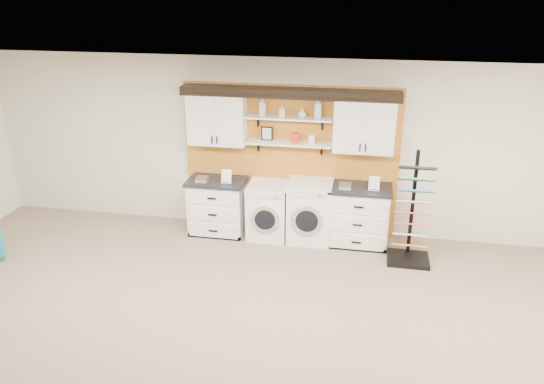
% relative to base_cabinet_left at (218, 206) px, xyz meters
% --- Properties ---
extents(ceiling, '(10.00, 10.00, 0.00)m').
position_rel_base_cabinet_left_xyz_m(ceiling, '(1.13, -3.64, 2.35)').
color(ceiling, white).
rests_on(ceiling, wall_back).
extents(wall_back, '(10.00, 0.00, 10.00)m').
position_rel_base_cabinet_left_xyz_m(wall_back, '(1.13, 0.36, 0.95)').
color(wall_back, beige).
rests_on(wall_back, floor).
extents(accent_panel, '(3.40, 0.07, 2.40)m').
position_rel_base_cabinet_left_xyz_m(accent_panel, '(1.13, 0.32, 0.75)').
color(accent_panel, '#B96D1F').
rests_on(accent_panel, wall_back).
extents(upper_cabinet_left, '(0.90, 0.35, 0.84)m').
position_rel_base_cabinet_left_xyz_m(upper_cabinet_left, '(-0.00, 0.15, 1.43)').
color(upper_cabinet_left, white).
rests_on(upper_cabinet_left, wall_back).
extents(upper_cabinet_right, '(0.90, 0.35, 0.84)m').
position_rel_base_cabinet_left_xyz_m(upper_cabinet_right, '(2.26, 0.15, 1.43)').
color(upper_cabinet_right, white).
rests_on(upper_cabinet_right, wall_back).
extents(shelf_lower, '(1.32, 0.28, 0.03)m').
position_rel_base_cabinet_left_xyz_m(shelf_lower, '(1.13, 0.16, 1.08)').
color(shelf_lower, white).
rests_on(shelf_lower, wall_back).
extents(shelf_upper, '(1.32, 0.28, 0.03)m').
position_rel_base_cabinet_left_xyz_m(shelf_upper, '(1.13, 0.16, 1.48)').
color(shelf_upper, white).
rests_on(shelf_upper, wall_back).
extents(crown_molding, '(3.30, 0.41, 0.13)m').
position_rel_base_cabinet_left_xyz_m(crown_molding, '(1.13, 0.17, 1.87)').
color(crown_molding, black).
rests_on(crown_molding, wall_back).
extents(picture_frame, '(0.18, 0.02, 0.22)m').
position_rel_base_cabinet_left_xyz_m(picture_frame, '(0.78, 0.21, 1.20)').
color(picture_frame, black).
rests_on(picture_frame, shelf_lower).
extents(canister_red, '(0.11, 0.11, 0.16)m').
position_rel_base_cabinet_left_xyz_m(canister_red, '(1.23, 0.16, 1.17)').
color(canister_red, red).
rests_on(canister_red, shelf_lower).
extents(canister_cream, '(0.10, 0.10, 0.14)m').
position_rel_base_cabinet_left_xyz_m(canister_cream, '(1.48, 0.16, 1.16)').
color(canister_cream, silver).
rests_on(canister_cream, shelf_lower).
extents(base_cabinet_left, '(0.93, 0.66, 0.91)m').
position_rel_base_cabinet_left_xyz_m(base_cabinet_left, '(0.00, 0.00, 0.00)').
color(base_cabinet_left, white).
rests_on(base_cabinet_left, floor).
extents(base_cabinet_right, '(0.97, 0.66, 0.95)m').
position_rel_base_cabinet_left_xyz_m(base_cabinet_right, '(2.26, -0.00, 0.02)').
color(base_cabinet_right, white).
rests_on(base_cabinet_right, floor).
extents(washer, '(0.64, 0.71, 0.90)m').
position_rel_base_cabinet_left_xyz_m(washer, '(0.85, -0.00, -0.00)').
color(washer, white).
rests_on(washer, floor).
extents(dryer, '(0.69, 0.71, 0.97)m').
position_rel_base_cabinet_left_xyz_m(dryer, '(1.50, -0.00, 0.03)').
color(dryer, white).
rests_on(dryer, floor).
extents(sample_rack, '(0.61, 0.51, 1.66)m').
position_rel_base_cabinet_left_xyz_m(sample_rack, '(3.03, -0.43, 0.07)').
color(sample_rack, black).
rests_on(sample_rack, floor).
extents(soap_bottle_a, '(0.16, 0.15, 0.29)m').
position_rel_base_cabinet_left_xyz_m(soap_bottle_a, '(0.72, 0.16, 1.64)').
color(soap_bottle_a, silver).
rests_on(soap_bottle_a, shelf_upper).
extents(soap_bottle_b, '(0.09, 0.09, 0.18)m').
position_rel_base_cabinet_left_xyz_m(soap_bottle_b, '(1.03, 0.16, 1.58)').
color(soap_bottle_b, silver).
rests_on(soap_bottle_b, shelf_upper).
extents(soap_bottle_c, '(0.17, 0.17, 0.15)m').
position_rel_base_cabinet_left_xyz_m(soap_bottle_c, '(1.33, 0.16, 1.57)').
color(soap_bottle_c, silver).
rests_on(soap_bottle_c, shelf_upper).
extents(soap_bottle_d, '(0.16, 0.15, 0.32)m').
position_rel_base_cabinet_left_xyz_m(soap_bottle_d, '(1.57, 0.16, 1.65)').
color(soap_bottle_d, silver).
rests_on(soap_bottle_d, shelf_upper).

